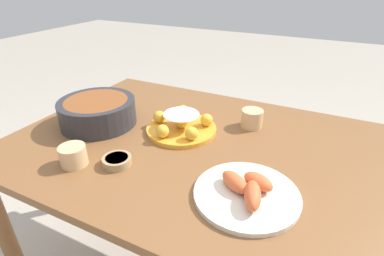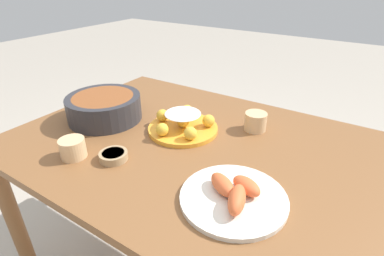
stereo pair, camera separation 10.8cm
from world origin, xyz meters
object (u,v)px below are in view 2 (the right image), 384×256
Objects in this scene: cup_near at (255,122)px; cup_far at (73,148)px; cake_plate at (183,124)px; seafood_platter at (234,196)px; dining_table at (201,167)px; sauce_bowl at (113,156)px; serving_bowl at (104,107)px.

cup_far is (0.43, 0.50, -0.00)m from cup_near.
cup_near is at bearing -145.47° from cake_plate.
seafood_platter is 3.48× the size of cup_far.
seafood_platter is at bearing 143.48° from cake_plate.
sauce_bowl is (0.20, 0.23, 0.11)m from dining_table.
seafood_platter is 0.54m from cup_far.
seafood_platter is (-0.66, 0.16, -0.04)m from serving_bowl.
cake_plate is 2.88× the size of sauce_bowl.
dining_table is at bearing 62.10° from cup_near.
cup_far is at bearing 49.41° from cup_near.
cup_far is at bearing 42.44° from dining_table.
cup_far is at bearing 26.07° from sauce_bowl.
dining_table is 4.63× the size of serving_bowl.
cup_near reaches higher than seafood_platter.
cup_far is at bearing 9.94° from seafood_platter.
serving_bowl is 0.68m from seafood_platter.
cup_far is (0.54, 0.09, 0.02)m from seafood_platter.
dining_table is 4.72× the size of seafood_platter.
serving_bowl reaches higher than seafood_platter.
cup_near is 0.66m from cup_far.
serving_bowl is 0.32m from sauce_bowl.
cup_far reaches higher than sauce_bowl.
cake_plate is at bearing -164.73° from serving_bowl.
serving_bowl is at bearing 15.27° from cake_plate.
cup_far is (0.12, 0.06, 0.02)m from sauce_bowl.
sauce_bowl is 0.14m from cup_far.
cup_near is 1.00× the size of cup_far.
cup_near is at bearing -156.04° from serving_bowl.
cake_plate is 0.90× the size of serving_bowl.
cake_plate is 0.28m from cup_near.
cup_far is at bearing 59.75° from cake_plate.
dining_table is at bearing -41.85° from seafood_platter.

